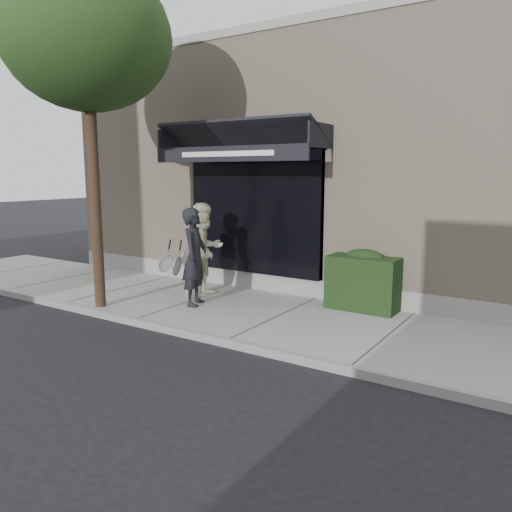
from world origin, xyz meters
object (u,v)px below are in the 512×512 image
Objects in this scene: pedestrian_back at (205,250)px; pedestrian_front at (195,257)px; street_tree at (87,39)px; hedge at (364,281)px.

pedestrian_front is at bearing -66.42° from pedestrian_back.
pedestrian_back reaches higher than pedestrian_front.
pedestrian_front is 0.97× the size of pedestrian_back.
pedestrian_front is at bearing 36.45° from street_tree.
pedestrian_back is at bearing -165.85° from hedge.
hedge is 3.23m from pedestrian_front.
street_tree is at bearing -149.33° from hedge.
pedestrian_front is 0.74m from pedestrian_back.
pedestrian_front is (1.46, 1.08, -3.92)m from street_tree.
pedestrian_back is (1.16, 1.76, -3.90)m from street_tree.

